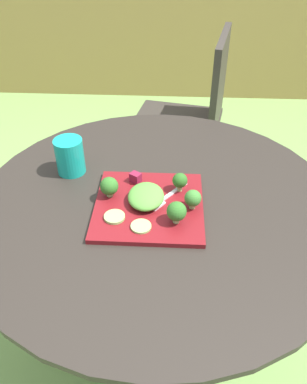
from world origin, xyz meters
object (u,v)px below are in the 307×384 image
at_px(drinking_glass, 70,158).
at_px(patio_chair, 194,110).
at_px(salad_plate, 149,206).
at_px(fork, 165,198).

bearing_deg(drinking_glass, patio_chair, 63.46).
relative_size(patio_chair, drinking_glass, 8.20).
xyz_separation_m(patio_chair, salad_plate, (-0.16, -0.98, 0.20)).
height_order(drinking_glass, fork, drinking_glass).
bearing_deg(fork, patio_chair, 82.85).
relative_size(salad_plate, fork, 2.24).
distance_m(salad_plate, drinking_glass, 0.30).
relative_size(patio_chair, fork, 6.91).
xyz_separation_m(patio_chair, drinking_glass, (-0.41, -0.82, 0.24)).
bearing_deg(patio_chair, drinking_glass, -116.54).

